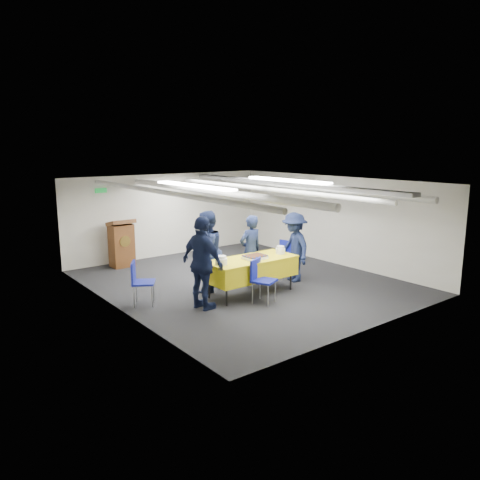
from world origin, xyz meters
The scene contains 14 objects.
ground centered at (0.00, 0.00, 0.00)m, with size 7.00×7.00×0.00m, color black.
room_shell centered at (0.09, 0.41, 1.81)m, with size 6.00×7.00×2.30m.
serving_table centered at (-0.42, -0.77, 0.56)m, with size 1.96×0.84×0.77m.
sheet_cake centered at (-0.38, -0.85, 0.81)m, with size 0.46×0.36×0.08m.
plate_stack_left centered at (-1.21, -0.82, 0.85)m, with size 0.24×0.24×0.18m.
plate_stack_right centered at (0.36, -0.82, 0.85)m, with size 0.20×0.20×0.17m.
podium centered at (-1.60, 3.05, 0.61)m, with size 0.62×0.53×1.25m.
chair_near centered at (-0.60, -1.28, 0.53)m, with size 0.55×0.55×0.87m.
chair_right centered at (1.01, -0.22, 0.53)m, with size 0.48×0.48×0.87m.
chair_left centered at (-2.57, 0.03, 0.53)m, with size 0.58×0.58×0.87m.
sailor_a centered at (-0.01, -0.25, 0.79)m, with size 0.58×0.38×1.58m, color black.
sailor_b centered at (-1.03, -0.03, 0.87)m, with size 0.84×0.66×1.74m, color black.
sailor_c centered at (-1.71, -0.91, 0.90)m, with size 1.05×0.44×1.79m, color black.
sailor_d centered at (0.98, -0.61, 0.80)m, with size 1.03×0.59×1.59m, color black.
Camera 1 is at (-6.37, -8.09, 3.06)m, focal length 35.00 mm.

